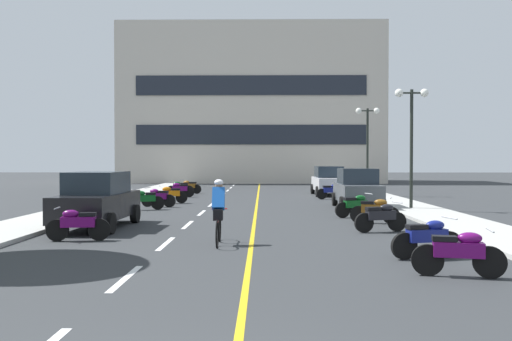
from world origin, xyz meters
The scene contains 35 objects.
ground_plane centered at (0.00, 21.00, 0.00)m, with size 140.00×140.00×0.00m, color #2D3033.
curb_left centered at (-7.20, 24.00, 0.06)m, with size 2.40×72.00×0.12m, color #A8A8A3.
curb_right centered at (7.20, 24.00, 0.06)m, with size 2.40×72.00×0.12m, color #A8A8A3.
lane_dash_1 centered at (-2.00, 6.00, 0.00)m, with size 0.14×2.20×0.01m, color silver.
lane_dash_2 centered at (-2.00, 10.00, 0.00)m, with size 0.14×2.20×0.01m, color silver.
lane_dash_3 centered at (-2.00, 14.00, 0.00)m, with size 0.14×2.20×0.01m, color silver.
lane_dash_4 centered at (-2.00, 18.00, 0.00)m, with size 0.14×2.20×0.01m, color silver.
lane_dash_5 centered at (-2.00, 22.00, 0.00)m, with size 0.14×2.20×0.01m, color silver.
lane_dash_6 centered at (-2.00, 26.00, 0.00)m, with size 0.14×2.20×0.01m, color silver.
lane_dash_7 centered at (-2.00, 30.00, 0.00)m, with size 0.14×2.20×0.01m, color silver.
lane_dash_8 centered at (-2.00, 34.00, 0.00)m, with size 0.14×2.20×0.01m, color silver.
lane_dash_9 centered at (-2.00, 38.00, 0.00)m, with size 0.14×2.20×0.01m, color silver.
lane_dash_10 centered at (-2.00, 42.00, 0.00)m, with size 0.14×2.20×0.01m, color silver.
lane_dash_11 centered at (-2.00, 46.00, 0.00)m, with size 0.14×2.20×0.01m, color silver.
centre_line_yellow centered at (0.25, 24.00, 0.00)m, with size 0.12×66.00×0.01m, color gold.
office_building centered at (-0.55, 49.90, 7.66)m, with size 25.58×9.92×15.32m.
street_lamp_mid centered at (7.01, 19.11, 3.90)m, with size 1.46×0.36×5.18m.
street_lamp_far centered at (7.01, 28.57, 3.98)m, with size 1.46×0.36×5.30m.
parked_car_near centered at (-4.81, 13.16, 0.92)m, with size 2.00×4.24×1.82m.
parked_car_mid centered at (4.86, 20.18, 0.92)m, with size 1.98×4.23×1.82m.
parked_car_far centered at (4.68, 29.05, 0.92)m, with size 1.97×4.22×1.82m.
motorcycle_1 centered at (4.22, 6.16, 0.47)m, with size 1.69×0.63×0.92m.
motorcycle_2 centered at (4.21, 7.99, 0.47)m, with size 1.68×0.66×0.92m.
motorcycle_3 centered at (-4.47, 10.43, 0.47)m, with size 1.70×0.60×0.92m.
motorcycle_4 centered at (4.16, 12.29, 0.47)m, with size 1.67×0.70×0.92m.
motorcycle_5 centered at (4.44, 14.45, 0.47)m, with size 1.66×0.74×0.92m.
motorcycle_6 centered at (4.13, 16.39, 0.47)m, with size 1.65×0.75×0.92m.
motorcycle_7 centered at (-4.66, 19.25, 0.47)m, with size 1.65×0.76×0.92m.
motorcycle_8 centered at (-4.36, 20.69, 0.47)m, with size 1.68×0.65×0.92m.
motorcycle_9 centered at (-4.13, 22.69, 0.47)m, with size 1.66×0.73×0.92m.
motorcycle_10 centered at (4.42, 25.72, 0.47)m, with size 1.69×0.60×0.92m.
motorcycle_11 centered at (-4.39, 27.22, 0.47)m, with size 1.70×0.60×0.92m.
motorcycle_12 centered at (-4.68, 29.10, 0.47)m, with size 1.70×0.60×0.92m.
motorcycle_13 centered at (-4.32, 30.67, 0.47)m, with size 1.65×0.76×0.92m.
cyclist_rider centered at (-0.61, 9.91, 0.89)m, with size 0.42×1.77×1.71m.
Camera 1 is at (0.54, -3.58, 2.19)m, focal length 36.53 mm.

